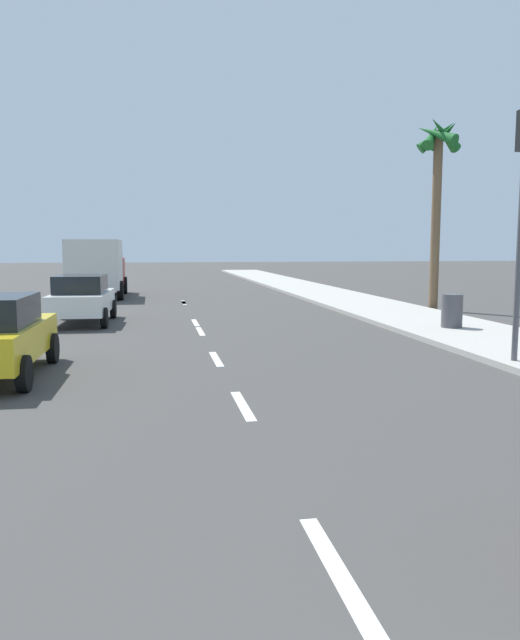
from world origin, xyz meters
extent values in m
plane|color=#423F3D|center=(0.00, 20.00, 0.00)|extent=(160.00, 160.00, 0.00)
cube|color=#B2ADA3|center=(7.37, 22.00, 0.07)|extent=(3.60, 80.00, 0.14)
cube|color=white|center=(0.00, 4.30, 0.00)|extent=(0.16, 1.80, 0.01)
cube|color=white|center=(0.00, 9.29, 0.00)|extent=(0.16, 1.80, 0.01)
cube|color=white|center=(0.00, 13.35, 0.00)|extent=(0.16, 1.80, 0.01)
cube|color=white|center=(0.00, 17.88, 0.00)|extent=(0.16, 1.80, 0.01)
cube|color=white|center=(0.00, 19.96, 0.00)|extent=(0.16, 1.80, 0.01)
cube|color=white|center=(0.00, 27.54, 0.00)|extent=(0.16, 1.80, 0.01)
cube|color=white|center=(0.00, 27.21, 0.00)|extent=(0.16, 1.80, 0.01)
cylinder|color=black|center=(-3.48, 13.50, 0.32)|extent=(0.19, 0.64, 0.64)
cylinder|color=black|center=(-3.54, 10.82, 0.32)|extent=(0.19, 0.64, 0.64)
cube|color=white|center=(-3.61, 20.46, 0.69)|extent=(1.82, 4.05, 0.64)
cube|color=black|center=(-3.62, 20.26, 1.29)|extent=(1.55, 2.13, 0.56)
cylinder|color=black|center=(-4.40, 21.84, 0.32)|extent=(0.20, 0.65, 0.64)
cylinder|color=black|center=(-2.72, 21.78, 0.32)|extent=(0.20, 0.65, 0.64)
cylinder|color=black|center=(-4.50, 19.13, 0.32)|extent=(0.20, 0.65, 0.64)
cylinder|color=black|center=(-2.82, 19.07, 0.32)|extent=(0.20, 0.65, 0.64)
cube|color=maroon|center=(-4.03, 33.23, 1.20)|extent=(2.41, 2.35, 1.40)
cube|color=silver|center=(-4.04, 30.24, 1.65)|extent=(2.42, 4.17, 2.30)
cylinder|color=black|center=(-5.23, 33.10, 0.45)|extent=(0.28, 0.90, 0.90)
cylinder|color=black|center=(-2.83, 33.09, 0.45)|extent=(0.28, 0.90, 0.90)
cylinder|color=black|center=(-5.25, 29.20, 0.45)|extent=(0.28, 0.90, 0.90)
cylinder|color=black|center=(-2.85, 29.19, 0.45)|extent=(0.28, 0.90, 0.90)
cylinder|color=brown|center=(9.43, 22.30, 3.42)|extent=(0.35, 0.35, 6.84)
cone|color=#195B23|center=(9.68, 22.33, 6.69)|extent=(0.60, 1.71, 1.09)
cone|color=#195B23|center=(9.48, 22.54, 6.69)|extent=(1.55, 0.71, 1.36)
cone|color=#195B23|center=(9.26, 22.48, 6.69)|extent=(1.31, 1.30, 1.41)
cone|color=#195B23|center=(9.24, 22.14, 6.69)|extent=(1.33, 1.77, 1.26)
cone|color=#195B23|center=(9.54, 22.07, 6.69)|extent=(1.78, 1.18, 1.37)
cylinder|color=#4C4C51|center=(5.97, 11.37, 2.60)|extent=(0.12, 0.12, 5.20)
cylinder|color=#47474C|center=(7.20, 16.46, 0.62)|extent=(0.60, 0.60, 0.97)
camera|label=1|loc=(-1.35, 0.05, 2.47)|focal=34.33mm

